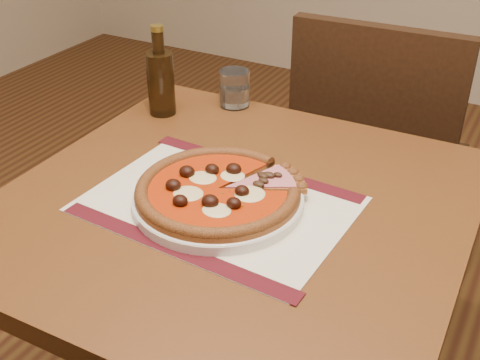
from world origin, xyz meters
name	(u,v)px	position (x,y,z in m)	size (l,w,h in m)	color
table	(235,245)	(-0.06, 0.56, 0.65)	(0.82, 0.82, 0.75)	brown
chair_far	(376,155)	(0.00, 1.25, 0.52)	(0.45, 0.45, 0.92)	black
placemat	(218,204)	(-0.08, 0.53, 0.75)	(0.45, 0.32, 0.00)	beige
plate	(218,199)	(-0.08, 0.53, 0.76)	(0.30, 0.30, 0.02)	white
pizza	(218,190)	(-0.08, 0.53, 0.78)	(0.29, 0.29, 0.04)	#AA6329
ham_slice	(274,181)	(-0.01, 0.60, 0.78)	(0.13, 0.13, 0.02)	#AA6329
water_glass	(234,88)	(-0.26, 0.91, 0.79)	(0.07, 0.07, 0.09)	white
bottle	(161,80)	(-0.39, 0.80, 0.83)	(0.06, 0.06, 0.20)	#301E0C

